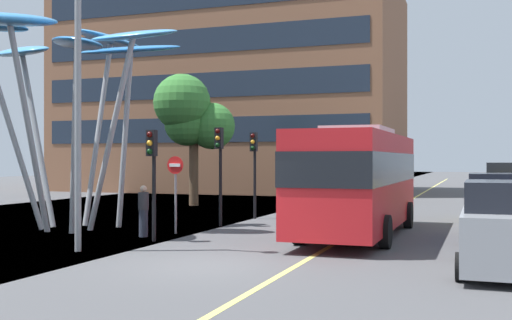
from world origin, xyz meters
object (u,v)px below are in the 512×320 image
object	(u,v)px
traffic_light_opposite	(301,156)
car_parked_mid	(498,210)
pedestrian	(143,211)
traffic_light_kerb_far	(219,155)
traffic_light_island_mid	(254,156)
car_parked_far	(509,194)
leaf_sculpture	(61,50)
no_entry_sign	(175,182)
red_bus	(359,177)
traffic_light_kerb_near	(152,161)
car_parked_near	(504,229)
street_lamp	(88,56)

from	to	relation	value
traffic_light_opposite	car_parked_mid	bearing A→B (deg)	-51.44
pedestrian	traffic_light_kerb_far	bearing A→B (deg)	74.16
traffic_light_island_mid	car_parked_far	distance (m)	10.51
leaf_sculpture	traffic_light_opposite	size ratio (longest dim) A/B	2.61
leaf_sculpture	no_entry_sign	size ratio (longest dim) A/B	3.75
car_parked_mid	car_parked_far	world-z (taller)	car_parked_far
traffic_light_opposite	car_parked_mid	xyz separation A→B (m)	(9.61, -12.06, -1.75)
pedestrian	car_parked_far	bearing A→B (deg)	39.54
traffic_light_opposite	red_bus	bearing A→B (deg)	-66.22
traffic_light_kerb_near	car_parked_far	xyz separation A→B (m)	(10.53, 10.39, -1.37)
car_parked_far	no_entry_sign	bearing A→B (deg)	-142.65
car_parked_near	no_entry_sign	world-z (taller)	no_entry_sign
red_bus	car_parked_near	size ratio (longest dim) A/B	2.24
red_bus	pedestrian	xyz separation A→B (m)	(-6.55, -2.59, -1.11)
car_parked_far	street_lamp	distance (m)	17.51
traffic_light_opposite	car_parked_near	size ratio (longest dim) A/B	0.86
traffic_light_kerb_near	car_parked_mid	size ratio (longest dim) A/B	0.89
traffic_light_opposite	pedestrian	size ratio (longest dim) A/B	2.25
traffic_light_island_mid	red_bus	bearing A→B (deg)	-39.93
street_lamp	pedestrian	world-z (taller)	street_lamp
traffic_light_kerb_near	traffic_light_island_mid	size ratio (longest dim) A/B	0.93
car_parked_near	traffic_light_kerb_near	bearing A→B (deg)	168.56
car_parked_mid	pedestrian	bearing A→B (deg)	-166.52
traffic_light_kerb_near	traffic_light_kerb_far	distance (m)	4.76
no_entry_sign	car_parked_far	bearing A→B (deg)	37.35
traffic_light_island_mid	no_entry_sign	size ratio (longest dim) A/B	1.39
traffic_light_island_mid	pedestrian	distance (m)	7.33
leaf_sculpture	car_parked_far	size ratio (longest dim) A/B	2.20
leaf_sculpture	traffic_light_kerb_far	xyz separation A→B (m)	(5.07, 2.73, -3.80)
street_lamp	no_entry_sign	world-z (taller)	street_lamp
traffic_light_opposite	car_parked_mid	size ratio (longest dim) A/B	0.98
leaf_sculpture	traffic_light_island_mid	distance (m)	8.83
traffic_light_opposite	car_parked_far	world-z (taller)	traffic_light_opposite
traffic_light_kerb_far	pedestrian	distance (m)	4.34
traffic_light_kerb_far	street_lamp	bearing A→B (deg)	-96.25
leaf_sculpture	car_parked_mid	xyz separation A→B (m)	(14.84, 1.55, -5.51)
no_entry_sign	leaf_sculpture	bearing A→B (deg)	-178.72
red_bus	no_entry_sign	size ratio (longest dim) A/B	3.74
traffic_light_island_mid	no_entry_sign	distance (m)	5.95
leaf_sculpture	traffic_light_opposite	world-z (taller)	leaf_sculpture
red_bus	leaf_sculpture	xyz separation A→B (m)	(-10.55, -1.54, 4.54)
car_parked_near	car_parked_mid	distance (m)	5.59
street_lamp	traffic_light_kerb_near	bearing A→B (deg)	76.55
car_parked_near	leaf_sculpture	bearing A→B (deg)	164.77
car_parked_far	street_lamp	world-z (taller)	street_lamp
car_parked_near	car_parked_far	size ratio (longest dim) A/B	0.98
car_parked_near	street_lamp	world-z (taller)	street_lamp
traffic_light_island_mid	traffic_light_opposite	world-z (taller)	traffic_light_opposite
car_parked_far	street_lamp	xyz separation A→B (m)	(-11.12, -12.86, 4.21)
traffic_light_kerb_near	pedestrian	size ratio (longest dim) A/B	2.04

